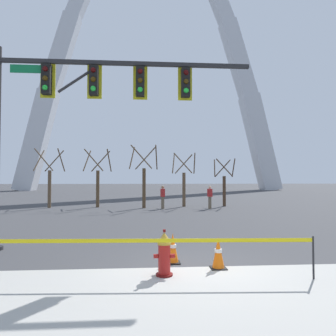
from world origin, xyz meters
TOP-DOWN VIEW (x-y plane):
  - ground_plane at (0.00, 0.00)m, footprint 240.00×240.00m
  - fire_hydrant at (-0.71, -0.68)m, footprint 0.46×0.48m
  - caution_tape_barrier at (-0.90, -0.98)m, footprint 6.52×0.38m
  - traffic_cone_by_hydrant at (0.56, -0.24)m, footprint 0.36×0.36m
  - traffic_cone_mid_sidewalk at (-0.44, 0.33)m, footprint 0.36×0.36m
  - traffic_signal_gantry at (-3.10, 2.12)m, footprint 7.82×0.44m
  - monument_arch at (0.00, 49.54)m, footprint 47.69×3.21m
  - tree_far_left at (-7.92, 15.60)m, footprint 1.93×1.95m
  - tree_left_mid at (-4.56, 15.82)m, footprint 1.94×1.95m
  - tree_center_left at (-1.19, 14.92)m, footprint 2.03×2.04m
  - tree_center_right at (1.78, 15.88)m, footprint 1.83×1.84m
  - tree_right_mid at (4.83, 15.90)m, footprint 1.66×1.67m
  - pedestrian_walking_left at (0.10, 14.20)m, footprint 0.31×0.39m
  - pedestrian_standing_center at (3.34, 13.96)m, footprint 0.32×0.39m

SIDE VIEW (x-z plane):
  - ground_plane at x=0.00m, z-range 0.00..0.00m
  - traffic_cone_by_hydrant at x=0.56m, z-range -0.01..0.72m
  - traffic_cone_mid_sidewalk at x=-0.44m, z-range -0.01..0.72m
  - fire_hydrant at x=-0.71m, z-range -0.03..0.96m
  - caution_tape_barrier at x=-0.90m, z-range 0.19..1.08m
  - pedestrian_walking_left at x=0.10m, z-range 0.02..1.61m
  - pedestrian_standing_center at x=3.34m, z-range 0.02..1.61m
  - tree_right_mid at x=4.83m, z-range -0.20..3.37m
  - tree_center_right at x=1.78m, z-range -0.22..3.75m
  - tree_far_left at x=-7.92m, z-range -0.23..3.96m
  - tree_left_mid at x=-4.56m, z-range -0.23..3.97m
  - tree_center_left at x=-1.19m, z-range -0.24..4.17m
  - traffic_signal_gantry at x=-3.10m, z-range 1.40..7.40m
  - monument_arch at x=0.00m, z-range -3.62..49.72m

